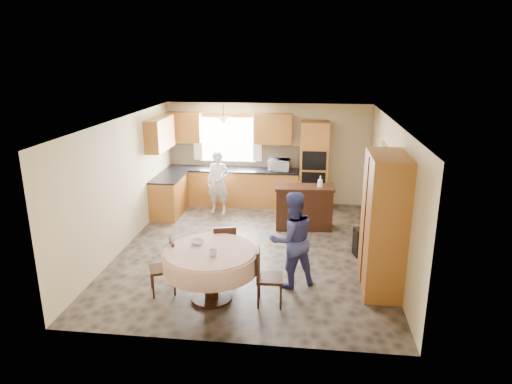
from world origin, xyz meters
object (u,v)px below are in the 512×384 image
object	(u,v)px
cupboard	(384,224)
dining_table	(211,261)
person_sink	(218,183)
person_dining	(292,240)
chair_right	(265,273)
chair_back	(225,248)
chair_left	(166,264)
oven_tower	(314,166)
sideboard	(304,209)

from	to	relation	value
cupboard	dining_table	world-z (taller)	cupboard
person_sink	person_dining	xyz separation A→B (m)	(1.86, -3.33, 0.05)
person_sink	chair_right	bearing A→B (deg)	-62.04
dining_table	chair_back	bearing A→B (deg)	85.59
dining_table	person_dining	xyz separation A→B (m)	(1.20, 0.61, 0.16)
cupboard	chair_back	xyz separation A→B (m)	(-2.55, 0.12, -0.60)
cupboard	chair_left	bearing A→B (deg)	-170.96
chair_right	chair_left	bearing A→B (deg)	80.71
dining_table	oven_tower	bearing A→B (deg)	71.47
chair_back	chair_left	bearing A→B (deg)	23.41
cupboard	chair_right	distance (m)	2.02
chair_right	cupboard	bearing A→B (deg)	-71.52
dining_table	person_sink	distance (m)	4.00
chair_back	oven_tower	bearing A→B (deg)	-127.01
dining_table	chair_left	world-z (taller)	chair_left
chair_back	person_sink	size ratio (longest dim) A/B	0.61
chair_back	chair_right	distance (m)	1.13
oven_tower	cupboard	size ratio (longest dim) A/B	0.96
chair_left	sideboard	bearing A→B (deg)	121.17
chair_back	person_dining	size ratio (longest dim) A/B	0.57
oven_tower	chair_right	world-z (taller)	oven_tower
sideboard	chair_back	world-z (taller)	chair_back
chair_back	chair_right	xyz separation A→B (m)	(0.77, -0.83, -0.01)
sideboard	chair_right	size ratio (longest dim) A/B	1.38
cupboard	dining_table	distance (m)	2.74
chair_left	person_dining	bearing A→B (deg)	79.19
chair_back	chair_right	bearing A→B (deg)	117.07
cupboard	person_sink	distance (m)	4.64
oven_tower	sideboard	bearing A→B (deg)	-97.86
sideboard	chair_left	xyz separation A→B (m)	(-2.09, -3.03, 0.04)
chair_left	person_dining	distance (m)	2.02
chair_left	chair_right	world-z (taller)	chair_right
dining_table	chair_right	distance (m)	0.84
chair_right	person_dining	world-z (taller)	person_dining
chair_back	person_dining	world-z (taller)	person_dining
cupboard	chair_right	bearing A→B (deg)	-158.43
person_dining	dining_table	bearing A→B (deg)	0.46
cupboard	person_sink	size ratio (longest dim) A/B	1.48
chair_left	person_dining	size ratio (longest dim) A/B	0.55
person_sink	oven_tower	bearing A→B (deg)	24.14
cupboard	person_sink	bearing A→B (deg)	135.21
oven_tower	cupboard	bearing A→B (deg)	-74.78
chair_back	person_dining	xyz separation A→B (m)	(1.13, -0.20, 0.29)
dining_table	chair_back	distance (m)	0.82
person_sink	cupboard	bearing A→B (deg)	-37.52
chair_right	dining_table	bearing A→B (deg)	85.09
person_sink	person_dining	world-z (taller)	person_dining
cupboard	chair_back	size ratio (longest dim) A/B	2.42
sideboard	person_sink	bearing A→B (deg)	154.89
oven_tower	chair_back	xyz separation A→B (m)	(-1.48, -3.81, -0.55)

